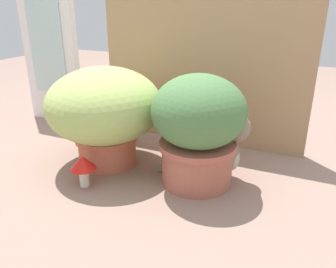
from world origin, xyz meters
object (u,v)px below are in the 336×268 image
at_px(leafy_planter, 198,126).
at_px(cat, 211,151).
at_px(mushroom_ornament_red, 83,165).
at_px(grass_planter, 105,110).

relative_size(leafy_planter, cat, 1.12).
bearing_deg(leafy_planter, cat, 49.69).
relative_size(leafy_planter, mushroom_ornament_red, 3.39).
bearing_deg(mushroom_ornament_red, cat, 31.29).
distance_m(grass_planter, cat, 0.48).
bearing_deg(cat, leafy_planter, -130.31).
relative_size(cat, mushroom_ornament_red, 3.03).
xyz_separation_m(leafy_planter, cat, (0.04, 0.05, -0.12)).
bearing_deg(mushroom_ornament_red, leafy_planter, 28.66).
distance_m(cat, mushroom_ornament_red, 0.51).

